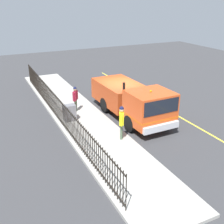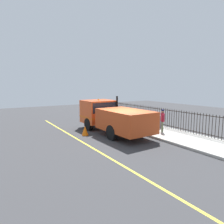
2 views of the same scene
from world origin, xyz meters
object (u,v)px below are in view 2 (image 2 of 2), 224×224
utility_cabinet (158,121)px  worker_standing (116,111)px  work_truck (110,115)px  pedestrian_distant (163,118)px  traffic_cone (85,131)px

utility_cabinet → worker_standing: bearing=116.8°
work_truck → utility_cabinet: bearing=-19.2°
worker_standing → utility_cabinet: bearing=54.0°
worker_standing → pedestrian_distant: bearing=38.4°
work_truck → utility_cabinet: (3.66, -1.18, -0.64)m
pedestrian_distant → traffic_cone: (-4.83, 2.56, -0.82)m
work_truck → pedestrian_distant: work_truck is taller
utility_cabinet → work_truck: bearing=162.2°
pedestrian_distant → traffic_cone: size_ratio=2.48×
work_truck → utility_cabinet: size_ratio=6.89×
worker_standing → traffic_cone: bearing=-35.2°
pedestrian_distant → utility_cabinet: (0.79, 1.23, -0.51)m
work_truck → pedestrian_distant: bearing=-41.3°
worker_standing → utility_cabinet: worker_standing is taller
pedestrian_distant → traffic_cone: bearing=-80.9°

